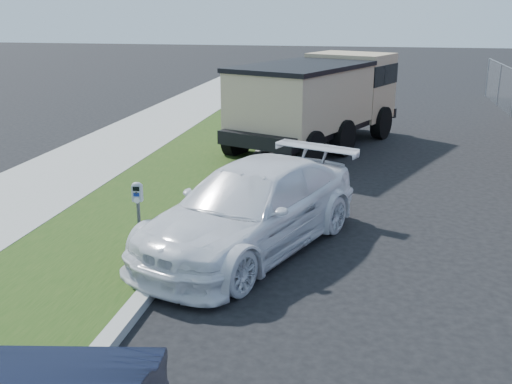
# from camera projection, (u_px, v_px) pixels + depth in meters

# --- Properties ---
(ground) EXTENTS (120.00, 120.00, 0.00)m
(ground) POSITION_uv_depth(u_px,v_px,m) (328.00, 273.00, 9.78)
(ground) COLOR black
(ground) RESTS_ON ground
(streetside) EXTENTS (6.12, 50.00, 0.15)m
(streetside) POSITION_uv_depth(u_px,v_px,m) (72.00, 209.00, 12.65)
(streetside) COLOR gray
(streetside) RESTS_ON ground
(parking_meter) EXTENTS (0.18, 0.13, 1.27)m
(parking_meter) POSITION_uv_depth(u_px,v_px,m) (138.00, 202.00, 10.01)
(parking_meter) COLOR #3F4247
(parking_meter) RESTS_ON ground
(white_wagon) EXTENTS (3.95, 5.61, 1.51)m
(white_wagon) POSITION_uv_depth(u_px,v_px,m) (254.00, 207.00, 10.64)
(white_wagon) COLOR white
(white_wagon) RESTS_ON ground
(dump_truck) EXTENTS (4.97, 7.34, 2.71)m
(dump_truck) POSITION_uv_depth(u_px,v_px,m) (321.00, 97.00, 18.41)
(dump_truck) COLOR black
(dump_truck) RESTS_ON ground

